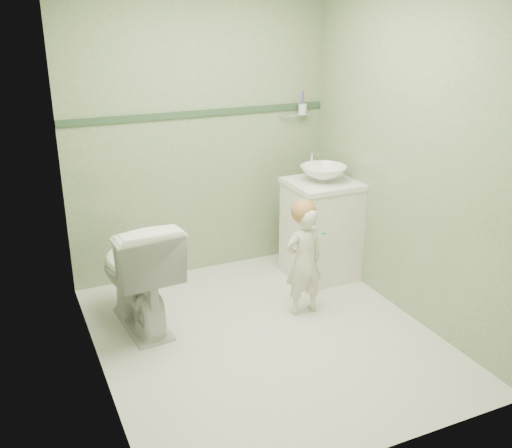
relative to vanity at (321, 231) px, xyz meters
name	(u,v)px	position (x,y,z in m)	size (l,w,h in m)	color
ground	(265,336)	(-0.84, -0.70, -0.40)	(2.50, 2.50, 0.00)	silver
room_shell	(266,168)	(-0.84, -0.70, 0.80)	(2.50, 2.54, 2.40)	gray
trim_stripe	(199,113)	(-0.84, 0.54, 0.95)	(2.20, 0.02, 0.05)	#2F4D32
vanity	(321,231)	(0.00, 0.00, 0.00)	(0.52, 0.50, 0.80)	silver
counter	(323,184)	(0.00, 0.00, 0.41)	(0.54, 0.52, 0.04)	white
basin	(323,174)	(0.00, 0.00, 0.49)	(0.37, 0.37, 0.13)	white
faucet	(312,159)	(0.00, 0.19, 0.57)	(0.03, 0.13, 0.18)	silver
cup_holder	(302,109)	(0.05, 0.48, 0.93)	(0.26, 0.07, 0.21)	silver
toilet	(138,272)	(-1.58, -0.18, 0.01)	(0.46, 0.81, 0.82)	white
toddler	(304,261)	(-0.44, -0.50, 0.01)	(0.30, 0.20, 0.82)	beige
hair_cap	(304,211)	(-0.44, -0.47, 0.39)	(0.18, 0.18, 0.18)	#9F6B3D
teal_toothbrush	(323,233)	(-0.36, -0.62, 0.27)	(0.11, 0.13, 0.08)	#098984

